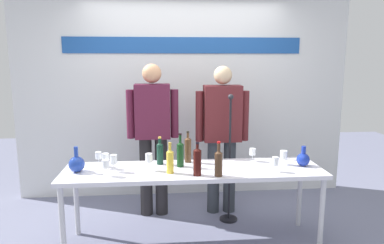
{
  "coord_description": "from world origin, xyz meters",
  "views": [
    {
      "loc": [
        -0.3,
        -3.26,
        1.79
      ],
      "look_at": [
        0.0,
        0.15,
        1.18
      ],
      "focal_mm": 33.37,
      "sensor_mm": 36.0,
      "label": 1
    }
  ],
  "objects_px": {
    "decanter_blue_left": "(77,164)",
    "microphone_stand": "(229,180)",
    "wine_bottle_4": "(170,160)",
    "wine_glass_left_2": "(105,158)",
    "display_table": "(193,175)",
    "wine_bottle_0": "(160,152)",
    "wine_bottle_1": "(197,161)",
    "decanter_blue_right": "(303,159)",
    "wine_glass_left_1": "(114,160)",
    "presenter_left": "(153,131)",
    "presenter_right": "(222,130)",
    "wine_bottle_2": "(219,162)",
    "wine_glass_left_0": "(149,158)",
    "wine_glass_left_4": "(98,156)",
    "wine_glass_right_2": "(275,162)",
    "wine_bottle_3": "(180,153)",
    "wine_glass_left_3": "(106,164)",
    "wine_bottle_5": "(188,149)",
    "wine_glass_right_0": "(284,155)",
    "wine_glass_right_1": "(252,152)"
  },
  "relations": [
    {
      "from": "wine_bottle_0",
      "to": "wine_glass_left_1",
      "type": "height_order",
      "value": "wine_bottle_0"
    },
    {
      "from": "wine_glass_left_4",
      "to": "wine_glass_right_0",
      "type": "relative_size",
      "value": 1.0
    },
    {
      "from": "decanter_blue_left",
      "to": "wine_bottle_3",
      "type": "height_order",
      "value": "wine_bottle_3"
    },
    {
      "from": "decanter_blue_left",
      "to": "presenter_left",
      "type": "height_order",
      "value": "presenter_left"
    },
    {
      "from": "wine_glass_left_1",
      "to": "presenter_right",
      "type": "bearing_deg",
      "value": 32.36
    },
    {
      "from": "decanter_blue_right",
      "to": "wine_bottle_0",
      "type": "relative_size",
      "value": 0.71
    },
    {
      "from": "decanter_blue_right",
      "to": "wine_glass_right_2",
      "type": "bearing_deg",
      "value": -155.15
    },
    {
      "from": "wine_bottle_1",
      "to": "wine_bottle_4",
      "type": "distance_m",
      "value": 0.26
    },
    {
      "from": "wine_bottle_4",
      "to": "microphone_stand",
      "type": "height_order",
      "value": "microphone_stand"
    },
    {
      "from": "decanter_blue_right",
      "to": "wine_bottle_2",
      "type": "height_order",
      "value": "wine_bottle_2"
    },
    {
      "from": "wine_glass_left_1",
      "to": "wine_glass_left_4",
      "type": "xyz_separation_m",
      "value": [
        -0.17,
        0.19,
        -0.01
      ]
    },
    {
      "from": "presenter_right",
      "to": "wine_bottle_2",
      "type": "bearing_deg",
      "value": -101.53
    },
    {
      "from": "display_table",
      "to": "wine_bottle_0",
      "type": "distance_m",
      "value": 0.41
    },
    {
      "from": "wine_bottle_3",
      "to": "wine_bottle_4",
      "type": "bearing_deg",
      "value": -118.32
    },
    {
      "from": "display_table",
      "to": "decanter_blue_left",
      "type": "relative_size",
      "value": 10.24
    },
    {
      "from": "wine_bottle_1",
      "to": "wine_bottle_3",
      "type": "relative_size",
      "value": 0.93
    },
    {
      "from": "wine_glass_left_0",
      "to": "wine_glass_right_0",
      "type": "height_order",
      "value": "wine_glass_left_0"
    },
    {
      "from": "wine_bottle_0",
      "to": "wine_glass_right_0",
      "type": "relative_size",
      "value": 1.95
    },
    {
      "from": "wine_glass_left_0",
      "to": "wine_bottle_0",
      "type": "bearing_deg",
      "value": 62.08
    },
    {
      "from": "decanter_blue_left",
      "to": "microphone_stand",
      "type": "height_order",
      "value": "microphone_stand"
    },
    {
      "from": "wine_glass_left_3",
      "to": "wine_glass_right_0",
      "type": "xyz_separation_m",
      "value": [
        1.7,
        0.19,
        -0.01
      ]
    },
    {
      "from": "wine_bottle_4",
      "to": "wine_glass_right_0",
      "type": "xyz_separation_m",
      "value": [
        1.12,
        0.17,
        -0.02
      ]
    },
    {
      "from": "wine_glass_left_4",
      "to": "microphone_stand",
      "type": "relative_size",
      "value": 0.1
    },
    {
      "from": "display_table",
      "to": "wine_bottle_3",
      "type": "relative_size",
      "value": 7.49
    },
    {
      "from": "wine_bottle_0",
      "to": "wine_glass_left_0",
      "type": "height_order",
      "value": "wine_bottle_0"
    },
    {
      "from": "wine_bottle_2",
      "to": "wine_bottle_1",
      "type": "bearing_deg",
      "value": 168.65
    },
    {
      "from": "decanter_blue_right",
      "to": "wine_bottle_1",
      "type": "height_order",
      "value": "wine_bottle_1"
    },
    {
      "from": "wine_bottle_2",
      "to": "wine_glass_right_1",
      "type": "xyz_separation_m",
      "value": [
        0.42,
        0.44,
        -0.04
      ]
    },
    {
      "from": "wine_glass_right_0",
      "to": "wine_glass_right_1",
      "type": "xyz_separation_m",
      "value": [
        -0.27,
        0.15,
        -0.0
      ]
    },
    {
      "from": "wine_glass_left_2",
      "to": "wine_bottle_0",
      "type": "bearing_deg",
      "value": 10.51
    },
    {
      "from": "display_table",
      "to": "wine_glass_left_2",
      "type": "xyz_separation_m",
      "value": [
        -0.83,
        0.08,
        0.17
      ]
    },
    {
      "from": "decanter_blue_right",
      "to": "wine_bottle_4",
      "type": "xyz_separation_m",
      "value": [
        -1.3,
        -0.11,
        0.05
      ]
    },
    {
      "from": "wine_glass_left_1",
      "to": "decanter_blue_left",
      "type": "bearing_deg",
      "value": 176.41
    },
    {
      "from": "wine_glass_left_1",
      "to": "wine_glass_left_2",
      "type": "relative_size",
      "value": 1.08
    },
    {
      "from": "wine_bottle_1",
      "to": "wine_glass_left_1",
      "type": "bearing_deg",
      "value": 167.11
    },
    {
      "from": "wine_bottle_4",
      "to": "wine_glass_left_2",
      "type": "xyz_separation_m",
      "value": [
        -0.61,
        0.19,
        -0.02
      ]
    },
    {
      "from": "wine_bottle_1",
      "to": "wine_bottle_4",
      "type": "bearing_deg",
      "value": 160.58
    },
    {
      "from": "display_table",
      "to": "wine_bottle_5",
      "type": "bearing_deg",
      "value": 98.78
    },
    {
      "from": "presenter_left",
      "to": "wine_bottle_2",
      "type": "bearing_deg",
      "value": -57.33
    },
    {
      "from": "presenter_right",
      "to": "microphone_stand",
      "type": "bearing_deg",
      "value": -79.09
    },
    {
      "from": "wine_bottle_0",
      "to": "wine_bottle_2",
      "type": "xyz_separation_m",
      "value": [
        0.52,
        -0.41,
        0.01
      ]
    },
    {
      "from": "wine_glass_left_4",
      "to": "wine_bottle_2",
      "type": "bearing_deg",
      "value": -19.67
    },
    {
      "from": "wine_bottle_4",
      "to": "decanter_blue_right",
      "type": "bearing_deg",
      "value": 4.85
    },
    {
      "from": "wine_glass_left_0",
      "to": "wine_glass_right_2",
      "type": "distance_m",
      "value": 1.18
    },
    {
      "from": "wine_bottle_2",
      "to": "wine_bottle_4",
      "type": "height_order",
      "value": "wine_bottle_2"
    },
    {
      "from": "wine_glass_left_1",
      "to": "microphone_stand",
      "type": "relative_size",
      "value": 0.11
    },
    {
      "from": "presenter_left",
      "to": "wine_glass_left_2",
      "type": "height_order",
      "value": "presenter_left"
    },
    {
      "from": "wine_glass_left_3",
      "to": "wine_bottle_5",
      "type": "bearing_deg",
      "value": 25.54
    },
    {
      "from": "microphone_stand",
      "to": "wine_bottle_3",
      "type": "bearing_deg",
      "value": -146.09
    },
    {
      "from": "presenter_right",
      "to": "wine_bottle_0",
      "type": "relative_size",
      "value": 6.14
    }
  ]
}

